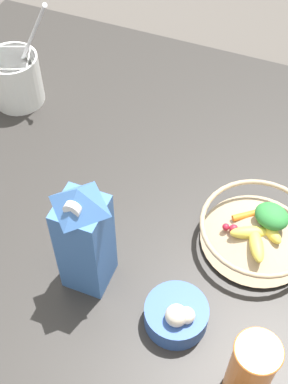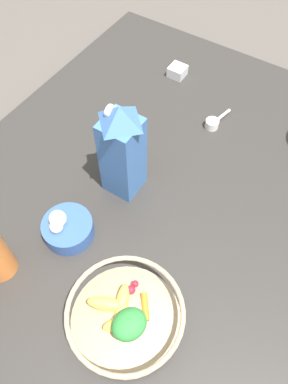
{
  "view_description": "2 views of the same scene",
  "coord_description": "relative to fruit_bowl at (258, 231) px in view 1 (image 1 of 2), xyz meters",
  "views": [
    {
      "loc": [
        0.33,
        -0.61,
        0.92
      ],
      "look_at": [
        0.1,
        -0.01,
        0.12
      ],
      "focal_mm": 50.0,
      "sensor_mm": 36.0,
      "label": 1
    },
    {
      "loc": [
        0.47,
        0.15,
        0.8
      ],
      "look_at": [
        0.09,
        -0.09,
        0.11
      ],
      "focal_mm": 35.0,
      "sensor_mm": 36.0,
      "label": 2
    }
  ],
  "objects": [
    {
      "name": "ground_plane",
      "position": [
        -0.32,
        -0.02,
        -0.07
      ],
      "size": [
        6.0,
        6.0,
        0.0
      ],
      "primitive_type": "plane",
      "color": "#4C4742"
    },
    {
      "name": "countertop",
      "position": [
        -0.32,
        -0.02,
        -0.05
      ],
      "size": [
        1.17,
        1.17,
        0.03
      ],
      "color": "#2D2B28",
      "rests_on": "ground_plane"
    },
    {
      "name": "fruit_bowl",
      "position": [
        0.0,
        0.0,
        0.0
      ],
      "size": [
        0.23,
        0.23,
        0.09
      ],
      "color": "tan",
      "rests_on": "countertop"
    },
    {
      "name": "milk_carton",
      "position": [
        -0.27,
        -0.19,
        0.09
      ],
      "size": [
        0.08,
        0.08,
        0.26
      ],
      "color": "#3D6BB2",
      "rests_on": "countertop"
    },
    {
      "name": "yogurt_tub",
      "position": [
        -0.64,
        0.2,
        0.03
      ],
      "size": [
        0.16,
        0.12,
        0.26
      ],
      "color": "white",
      "rests_on": "countertop"
    },
    {
      "name": "drinking_cup",
      "position": [
        0.05,
        -0.29,
        0.05
      ],
      "size": [
        0.07,
        0.07,
        0.16
      ],
      "color": "orange",
      "rests_on": "countertop"
    },
    {
      "name": "garlic_bowl",
      "position": [
        -0.09,
        -0.22,
        -0.01
      ],
      "size": [
        0.11,
        0.11,
        0.08
      ],
      "color": "#3356A3",
      "rests_on": "countertop"
    }
  ]
}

